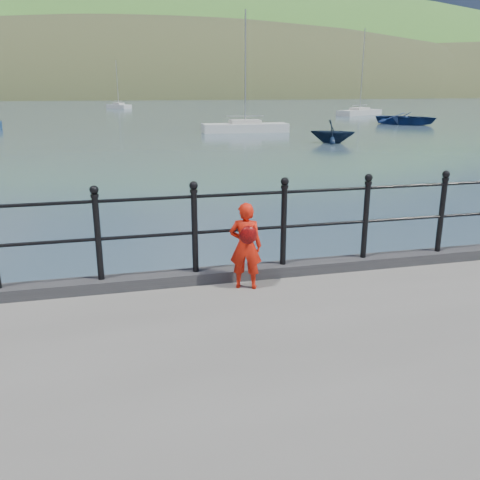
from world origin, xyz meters
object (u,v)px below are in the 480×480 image
object	(u,v)px
sailboat_deep	(119,107)
launch_blue	(407,118)
sailboat_far	(360,113)
sailboat_near	(245,128)
railing	(240,219)
child	(246,245)
launch_navy	(333,132)

from	to	relation	value
sailboat_deep	launch_blue	bearing A→B (deg)	-4.22
sailboat_far	sailboat_near	size ratio (longest dim) A/B	1.16
sailboat_far	sailboat_deep	bearing A→B (deg)	103.16
railing	sailboat_far	bearing A→B (deg)	61.91
railing	sailboat_far	xyz separation A→B (m)	(30.54, 57.24, -1.48)
railing	sailboat_near	xyz separation A→B (m)	(8.99, 34.55, -1.48)
railing	launch_blue	distance (m)	47.73
child	sailboat_deep	size ratio (longest dim) A/B	0.14
railing	sailboat_far	size ratio (longest dim) A/B	1.65
railing	sailboat_near	world-z (taller)	sailboat_near
launch_navy	sailboat_near	distance (m)	10.14
child	sailboat_deep	bearing A→B (deg)	-69.43
child	sailboat_far	xyz separation A→B (m)	(30.56, 57.58, -1.22)
railing	child	bearing A→B (deg)	-92.35
launch_blue	sailboat_far	bearing A→B (deg)	42.23
child	launch_blue	distance (m)	48.02
child	launch_blue	bearing A→B (deg)	-103.29
sailboat_deep	sailboat_near	bearing A→B (deg)	-23.35
launch_blue	launch_navy	world-z (taller)	launch_navy
launch_navy	sailboat_near	bearing A→B (deg)	49.58
launch_navy	child	bearing A→B (deg)	-176.22
launch_blue	launch_navy	xyz separation A→B (m)	(-14.30, -14.54, 0.13)
sailboat_deep	sailboat_near	xyz separation A→B (m)	(9.07, -53.98, -0.00)
sailboat_deep	sailboat_far	size ratio (longest dim) A/B	0.75
launch_blue	launch_navy	bearing A→B (deg)	-170.06
launch_blue	sailboat_near	bearing A→B (deg)	160.21
railing	launch_navy	xyz separation A→B (m)	(12.41, 25.00, -1.08)
sailboat_near	launch_blue	bearing A→B (deg)	17.60
launch_navy	sailboat_deep	xyz separation A→B (m)	(-12.49, 63.53, -0.40)
sailboat_far	launch_blue	bearing A→B (deg)	-133.45
launch_navy	sailboat_deep	bearing A→B (deg)	41.01
child	launch_navy	xyz separation A→B (m)	(12.42, 25.35, -0.82)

